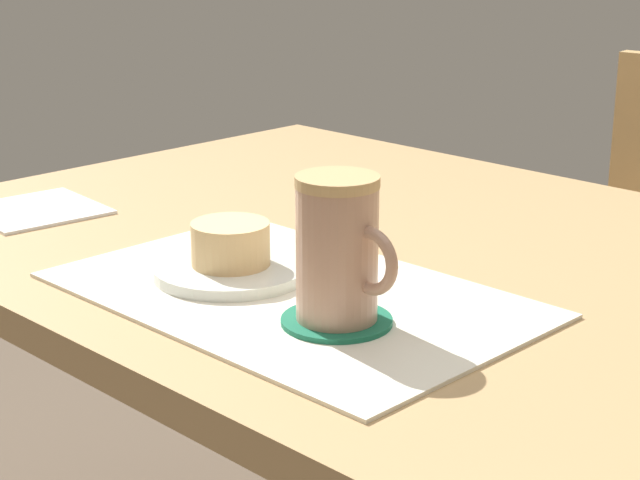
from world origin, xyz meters
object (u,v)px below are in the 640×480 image
Objects in this scene: pastry_plate at (231,270)px; coffee_mug at (339,249)px; dining_table at (383,310)px; pastry at (231,244)px.

coffee_mug reaches higher than pastry_plate.
dining_table is 13.94× the size of pastry.
pastry_plate is (-0.03, -0.21, 0.09)m from dining_table.
coffee_mug is at bearing -6.44° from pastry.
dining_table is at bearing 81.26° from pastry.
pastry is (-0.03, -0.21, 0.12)m from dining_table.
pastry_plate is at bearing 90.00° from pastry.
pastry is 0.18m from coffee_mug.
dining_table is 8.46× the size of coffee_mug.
pastry is at bearing 173.56° from coffee_mug.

